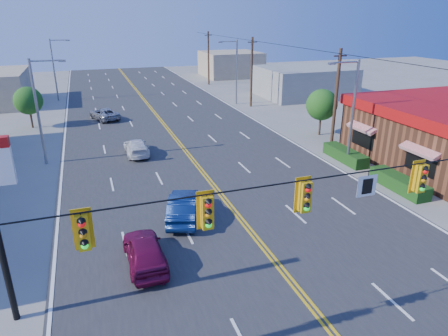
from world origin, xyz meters
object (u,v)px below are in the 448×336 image
object	(u,v)px
car_white	(136,148)
car_silver	(104,114)
car_blue	(183,207)
car_magenta	(145,252)
signal_span	(332,207)

from	to	relation	value
car_white	car_silver	world-z (taller)	car_white
car_blue	car_silver	bearing A→B (deg)	-65.88
car_blue	car_silver	size ratio (longest dim) A/B	0.98
car_magenta	car_white	xyz separation A→B (m)	(1.75, 15.96, -0.08)
car_magenta	car_white	size ratio (longest dim) A/B	0.96
car_white	signal_span	bearing A→B (deg)	100.33
signal_span	car_blue	size ratio (longest dim) A/B	5.48
signal_span	car_silver	size ratio (longest dim) A/B	5.38
car_silver	signal_span	bearing A→B (deg)	79.74
car_magenta	car_silver	world-z (taller)	car_magenta
car_blue	car_magenta	bearing A→B (deg)	72.07
car_magenta	car_blue	size ratio (longest dim) A/B	0.94
car_blue	car_silver	world-z (taller)	car_blue
signal_span	car_blue	xyz separation A→B (m)	(-2.90, 9.68, -4.15)
car_blue	car_white	distance (m)	12.19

